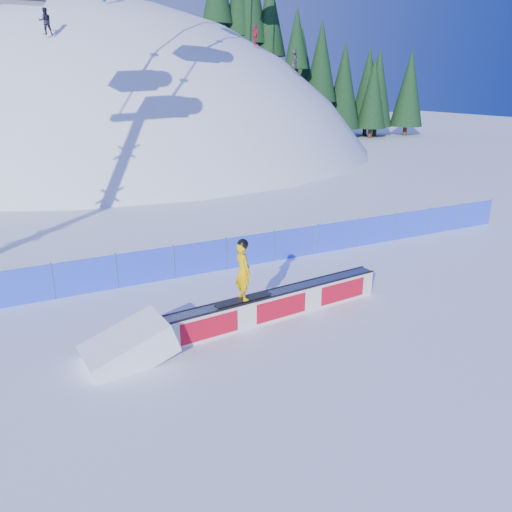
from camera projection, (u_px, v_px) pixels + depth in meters
name	position (u px, v px, depth m)	size (l,w,h in m)	color
ground	(368.00, 299.00, 16.07)	(160.00, 160.00, 0.00)	white
snow_hill	(124.00, 307.00, 57.46)	(64.00, 64.00, 64.00)	white
treeline	(318.00, 59.00, 58.63)	(24.27, 12.61, 20.31)	#352415
safety_fence	(296.00, 243.00, 19.67)	(22.05, 0.05, 1.30)	blue
rail_box	(277.00, 305.00, 14.66)	(7.18, 1.13, 0.86)	silver
snow_ramp	(130.00, 359.00, 12.58)	(2.12, 1.41, 0.79)	white
snowboarder	(243.00, 270.00, 13.65)	(1.72, 0.63, 1.78)	black
distant_skiers	(170.00, 23.00, 39.08)	(21.63, 6.35, 6.47)	black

